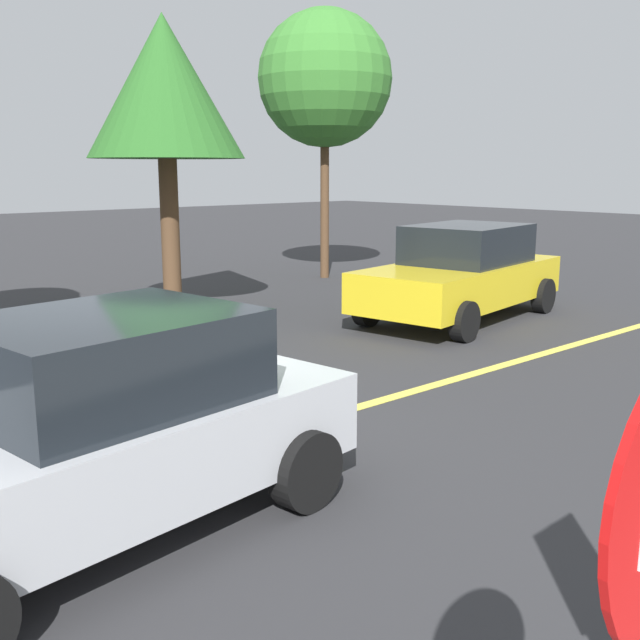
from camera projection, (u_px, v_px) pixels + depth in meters
ground_plane at (133, 473)px, 6.48m from camera, size 80.00×80.00×0.00m
lane_marking_centre at (375, 402)px, 8.41m from camera, size 28.00×0.16×0.01m
car_yellow_mid_road at (462, 272)px, 12.99m from camera, size 4.70×2.65×1.65m
car_silver_behind_van at (95, 428)px, 5.25m from camera, size 4.14×2.36×1.61m
tree_left_verge at (164, 89)px, 12.65m from camera, size 2.71×2.71×5.20m
tree_right_verge at (325, 79)px, 17.20m from camera, size 3.14×3.14×6.24m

